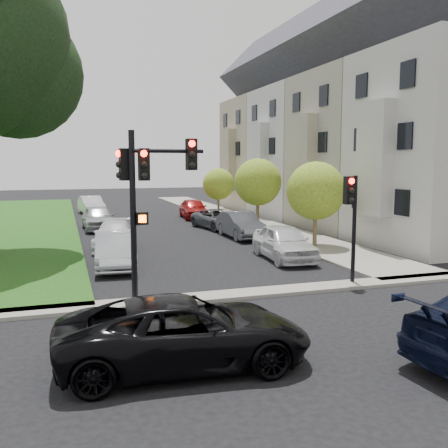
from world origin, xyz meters
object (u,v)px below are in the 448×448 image
object	(u,v)px
car_parked_1	(241,225)
car_parked_3	(194,209)
car_cross_near	(185,332)
car_parked_6	(114,235)
traffic_signal_secondary	(351,209)
car_parked_7	(98,218)
car_parked_2	(218,219)
traffic_signal_main	(146,185)
car_parked_0	(284,242)
small_tree_c	(219,184)
car_parked_5	(115,250)
small_tree_a	(316,191)
car_parked_9	(91,205)
small_tree_b	(258,182)

from	to	relation	value
car_parked_1	car_parked_3	size ratio (longest dim) A/B	1.01
car_cross_near	car_parked_6	size ratio (longest dim) A/B	1.15
traffic_signal_secondary	car_parked_7	size ratio (longest dim) A/B	0.84
car_parked_2	traffic_signal_main	bearing A→B (deg)	-125.11
car_parked_2	car_parked_1	bearing A→B (deg)	-99.62
traffic_signal_secondary	car_parked_0	xyz separation A→B (m)	(-0.26, 4.96, -1.92)
small_tree_c	car_parked_5	distance (m)	20.54
small_tree_a	small_tree_c	size ratio (longest dim) A/B	1.14
car_parked_5	car_cross_near	bearing A→B (deg)	-83.49
car_parked_3	car_parked_9	distance (m)	9.21
small_tree_c	car_parked_9	world-z (taller)	small_tree_c
car_parked_1	car_parked_3	xyz separation A→B (m)	(-0.10, 10.43, 0.01)
small_tree_a	car_parked_3	world-z (taller)	small_tree_a
small_tree_c	traffic_signal_main	size ratio (longest dim) A/B	0.73
small_tree_b	car_parked_3	size ratio (longest dim) A/B	1.02
car_parked_0	car_parked_5	distance (m)	7.37
car_parked_5	car_parked_9	bearing A→B (deg)	93.78
car_parked_1	car_parked_7	world-z (taller)	car_parked_7
traffic_signal_secondary	car_parked_1	world-z (taller)	traffic_signal_secondary
car_parked_7	car_parked_9	world-z (taller)	car_parked_7
small_tree_c	car_parked_5	size ratio (longest dim) A/B	0.85
car_parked_6	traffic_signal_secondary	bearing A→B (deg)	-45.15
car_parked_6	car_parked_7	size ratio (longest dim) A/B	1.03
car_parked_3	car_parked_9	xyz separation A→B (m)	(-7.34, 5.57, -0.01)
small_tree_a	car_cross_near	distance (m)	15.70
car_cross_near	car_parked_3	distance (m)	28.06
car_parked_5	car_parked_7	size ratio (longest dim) A/B	0.99
car_cross_near	car_parked_0	xyz separation A→B (m)	(6.96, 10.05, 0.03)
small_tree_a	car_parked_2	xyz separation A→B (m)	(-2.41, 8.60, -2.28)
small_tree_a	traffic_signal_secondary	world-z (taller)	small_tree_a
car_parked_5	car_parked_2	bearing A→B (deg)	57.53
traffic_signal_main	car_parked_1	size ratio (longest dim) A/B	1.16
traffic_signal_secondary	car_parked_1	size ratio (longest dim) A/B	0.85
car_parked_3	car_parked_5	distance (m)	18.14
traffic_signal_secondary	car_parked_7	bearing A→B (deg)	113.10
car_parked_0	car_parked_3	size ratio (longest dim) A/B	1.02
car_parked_7	small_tree_c	bearing A→B (deg)	29.00
small_tree_a	car_parked_9	xyz separation A→B (m)	(-9.78, 20.49, -2.16)
small_tree_c	car_parked_2	xyz separation A→B (m)	(-2.41, -7.68, -1.92)
small_tree_a	car_parked_6	bearing A→B (deg)	162.64
car_parked_2	car_parked_7	world-z (taller)	car_parked_7
car_parked_0	car_parked_3	world-z (taller)	car_parked_0
car_cross_near	car_parked_1	distance (m)	18.21
car_parked_2	car_parked_0	bearing A→B (deg)	-101.99
car_parked_6	car_parked_9	world-z (taller)	car_parked_9
car_cross_near	car_parked_2	size ratio (longest dim) A/B	1.18
car_parked_7	small_tree_a	bearing A→B (deg)	-47.95
small_tree_c	car_parked_1	xyz separation A→B (m)	(-2.35, -11.80, -1.80)
car_parked_2	car_parked_3	world-z (taller)	car_parked_3
traffic_signal_main	traffic_signal_secondary	bearing A→B (deg)	-0.34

